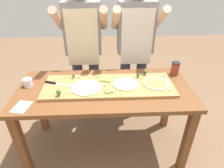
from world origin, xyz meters
The scene contains 24 objects.
ground_plane centered at (0.00, 0.00, 0.00)m, with size 8.00×8.00×0.00m, color brown.
prep_table centered at (0.00, 0.00, 0.67)m, with size 1.62×0.74×0.78m.
cutting_board centered at (0.04, 0.01, 0.79)m, with size 1.20×0.42×0.03m, color #B27F47.
chefs_knife centered at (-0.46, 0.05, 0.81)m, with size 0.27×0.10×0.02m.
pizza_whole_cheese_artichoke centered at (0.20, 0.01, 0.81)m, with size 0.24×0.24×0.02m.
pizza_whole_white_garlic centered at (-0.17, -0.04, 0.81)m, with size 0.27×0.27×0.02m.
pizza_whole_pesto_green centered at (0.49, 0.01, 0.81)m, with size 0.25×0.25×0.02m.
pizza_slice_far_right centered at (0.02, 0.11, 0.81)m, with size 0.10×0.10×0.01m, color #899E4C.
pizza_slice_center centered at (0.03, -0.10, 0.81)m, with size 0.07×0.07×0.01m, color #899E4C.
broccoli_floret_back_left centered at (-0.30, 0.16, 0.84)m, with size 0.03×0.03×0.05m.
broccoli_floret_back_right centered at (0.41, 0.18, 0.84)m, with size 0.04×0.04×0.05m.
broccoli_floret_front_left centered at (-0.39, -0.15, 0.84)m, with size 0.04×0.04×0.06m.
broccoli_floret_center_right centered at (0.33, 0.13, 0.83)m, with size 0.03×0.03×0.05m.
cheese_crumble_a centered at (0.01, -0.01, 0.81)m, with size 0.02×0.02×0.02m, color silver.
cheese_crumble_b centered at (-0.31, -0.12, 0.82)m, with size 0.02×0.02×0.02m, color white.
cheese_crumble_c centered at (-0.07, 0.15, 0.82)m, with size 0.02×0.02×0.02m, color silver.
cheese_crumble_d centered at (0.59, 0.14, 0.82)m, with size 0.02×0.02×0.02m, color silver.
cheese_crumble_e centered at (0.58, -0.11, 0.82)m, with size 0.02×0.02×0.02m, color silver.
cheese_crumble_f centered at (-0.25, 0.16, 0.82)m, with size 0.02×0.02×0.02m, color silver.
flour_cup centered at (-0.72, 0.07, 0.81)m, with size 0.08×0.08×0.08m.
sauce_jar centered at (0.73, 0.23, 0.85)m, with size 0.08×0.08×0.14m.
recipe_note centered at (-0.67, -0.25, 0.78)m, with size 0.12×0.15×0.00m, color white.
cook_left centered at (-0.22, 0.58, 1.00)m, with size 0.54×0.39×1.67m.
cook_right centered at (0.36, 0.58, 1.00)m, with size 0.54×0.39×1.67m.
Camera 1 is at (0.00, -1.51, 1.75)m, focal length 30.90 mm.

